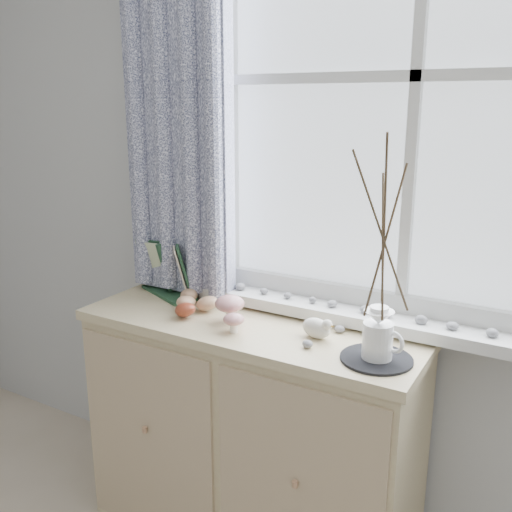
{
  "coord_description": "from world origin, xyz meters",
  "views": [
    {
      "loc": [
        0.78,
        0.19,
        1.57
      ],
      "look_at": [
        -0.1,
        1.7,
        1.1
      ],
      "focal_mm": 40.0,
      "sensor_mm": 36.0,
      "label": 1
    }
  ],
  "objects_px": {
    "sideboard": "(250,432)",
    "twig_pitcher": "(384,232)",
    "botanical_book": "(163,269)",
    "toadstool_cluster": "(231,308)"
  },
  "relations": [
    {
      "from": "botanical_book",
      "to": "twig_pitcher",
      "type": "height_order",
      "value": "twig_pitcher"
    },
    {
      "from": "sideboard",
      "to": "toadstool_cluster",
      "type": "distance_m",
      "value": 0.49
    },
    {
      "from": "botanical_book",
      "to": "toadstool_cluster",
      "type": "height_order",
      "value": "botanical_book"
    },
    {
      "from": "sideboard",
      "to": "twig_pitcher",
      "type": "bearing_deg",
      "value": -8.77
    },
    {
      "from": "sideboard",
      "to": "botanical_book",
      "type": "bearing_deg",
      "value": 171.96
    },
    {
      "from": "toadstool_cluster",
      "to": "twig_pitcher",
      "type": "distance_m",
      "value": 0.61
    },
    {
      "from": "sideboard",
      "to": "twig_pitcher",
      "type": "xyz_separation_m",
      "value": [
        0.47,
        -0.07,
        0.8
      ]
    },
    {
      "from": "toadstool_cluster",
      "to": "twig_pitcher",
      "type": "xyz_separation_m",
      "value": [
        0.51,
        -0.02,
        0.32
      ]
    },
    {
      "from": "botanical_book",
      "to": "twig_pitcher",
      "type": "xyz_separation_m",
      "value": [
        0.89,
        -0.13,
        0.27
      ]
    },
    {
      "from": "toadstool_cluster",
      "to": "twig_pitcher",
      "type": "height_order",
      "value": "twig_pitcher"
    }
  ]
}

